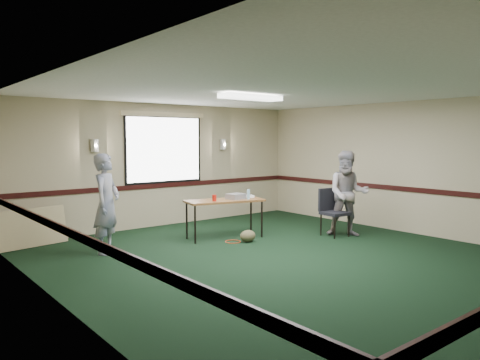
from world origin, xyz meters
TOP-DOWN VIEW (x-y plane):
  - ground at (0.00, 0.00)m, footprint 8.00×8.00m
  - room_shell at (0.00, 2.12)m, footprint 8.00×8.02m
  - folding_table at (0.21, 2.04)m, footprint 1.61×0.95m
  - projector at (0.44, 1.98)m, footprint 0.35×0.31m
  - game_console at (0.79, 2.01)m, footprint 0.23×0.20m
  - red_cup at (-0.07, 1.99)m, footprint 0.08×0.08m
  - water_bottle at (0.62, 1.81)m, footprint 0.06×0.06m
  - duffel_bag at (0.33, 1.48)m, footprint 0.39×0.34m
  - cable_coil at (0.11, 1.65)m, footprint 0.33×0.33m
  - folded_table at (-2.97, 3.60)m, footprint 1.36×0.45m
  - conference_chair at (2.04, 0.90)m, footprint 0.51×0.52m
  - person_left at (-2.06, 2.33)m, footprint 0.73×0.71m
  - person_right at (2.25, 0.67)m, footprint 1.03×1.04m

SIDE VIEW (x-z plane):
  - ground at x=0.00m, z-range 0.00..0.00m
  - cable_coil at x=0.11m, z-range 0.00..0.02m
  - duffel_bag at x=0.33m, z-range 0.00..0.23m
  - folded_table at x=-2.97m, z-range 0.00..0.69m
  - conference_chair at x=2.04m, z-range 0.08..1.02m
  - folding_table at x=0.21m, z-range 0.32..1.07m
  - game_console at x=0.79m, z-range 0.75..0.80m
  - projector at x=0.44m, z-range 0.75..0.86m
  - red_cup at x=-0.07m, z-range 0.75..0.87m
  - person_left at x=-2.06m, z-range 0.00..1.69m
  - person_right at x=2.25m, z-range 0.00..1.70m
  - water_bottle at x=0.62m, z-range 0.75..0.95m
  - room_shell at x=0.00m, z-range -2.42..5.58m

